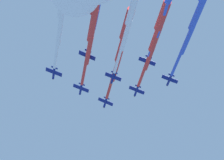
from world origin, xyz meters
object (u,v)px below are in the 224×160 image
at_px(jet_lead, 121,47).
at_px(jet_starboard_inner, 155,38).
at_px(jet_port_outer, 198,12).
at_px(jet_port_mid, 133,6).
at_px(jet_port_inner, 93,24).

relative_size(jet_lead, jet_starboard_inner, 1.09).
xyz_separation_m(jet_lead, jet_port_outer, (36.66, 11.28, 1.01)).
distance_m(jet_port_mid, jet_port_outer, 28.60).
relative_size(jet_port_mid, jet_port_outer, 1.02).
bearing_deg(jet_port_inner, jet_lead, 101.81).
bearing_deg(jet_port_mid, jet_lead, 149.18).
bearing_deg(jet_starboard_inner, jet_port_outer, 7.21).
distance_m(jet_starboard_inner, jet_port_mid, 23.93).
bearing_deg(jet_starboard_inner, jet_port_mid, -67.79).
bearing_deg(jet_starboard_inner, jet_port_inner, -108.92).
bearing_deg(jet_port_mid, jet_port_outer, 61.04).
xyz_separation_m(jet_port_mid, jet_port_outer, (13.79, 24.92, 2.57)).
height_order(jet_starboard_inner, jet_port_mid, jet_starboard_inner).
height_order(jet_port_inner, jet_port_outer, jet_port_outer).
bearing_deg(jet_port_inner, jet_port_outer, 43.84).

